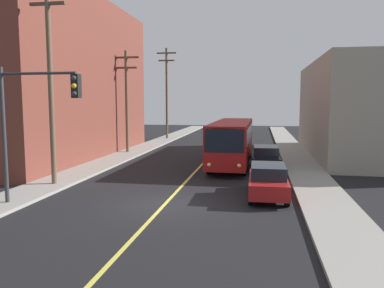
% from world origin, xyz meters
% --- Properties ---
extents(ground_plane, '(120.00, 120.00, 0.00)m').
position_xyz_m(ground_plane, '(0.00, 0.00, 0.00)').
color(ground_plane, black).
extents(sidewalk_left, '(2.50, 90.00, 0.15)m').
position_xyz_m(sidewalk_left, '(-7.25, 10.00, 0.07)').
color(sidewalk_left, gray).
rests_on(sidewalk_left, ground).
extents(sidewalk_right, '(2.50, 90.00, 0.15)m').
position_xyz_m(sidewalk_right, '(7.25, 10.00, 0.07)').
color(sidewalk_right, gray).
rests_on(sidewalk_right, ground).
extents(lane_stripe_center, '(0.16, 60.00, 0.01)m').
position_xyz_m(lane_stripe_center, '(0.00, 15.00, 0.01)').
color(lane_stripe_center, '#D8CC4C').
rests_on(lane_stripe_center, ground).
extents(building_left_brick, '(10.00, 22.22, 13.13)m').
position_xyz_m(building_left_brick, '(-13.49, 13.58, 6.57)').
color(building_left_brick, brown).
rests_on(building_left_brick, ground).
extents(city_bus, '(2.67, 12.18, 3.20)m').
position_xyz_m(city_bus, '(2.20, 11.97, 1.82)').
color(city_bus, maroon).
rests_on(city_bus, ground).
extents(parked_car_red, '(1.86, 4.42, 1.62)m').
position_xyz_m(parked_car_red, '(4.63, 2.18, 0.84)').
color(parked_car_red, maroon).
rests_on(parked_car_red, ground).
extents(parked_car_black, '(1.93, 4.45, 1.62)m').
position_xyz_m(parked_car_black, '(4.63, 10.17, 0.84)').
color(parked_car_black, black).
rests_on(parked_car_black, ground).
extents(utility_pole_near, '(2.40, 0.28, 11.15)m').
position_xyz_m(utility_pole_near, '(-6.97, 2.75, 6.24)').
color(utility_pole_near, brown).
rests_on(utility_pole_near, sidewalk_left).
extents(utility_pole_mid, '(2.40, 0.28, 9.02)m').
position_xyz_m(utility_pole_mid, '(-7.62, 16.59, 5.14)').
color(utility_pole_mid, brown).
rests_on(utility_pole_mid, sidewalk_left).
extents(utility_pole_far, '(2.40, 0.28, 11.06)m').
position_xyz_m(utility_pole_far, '(-7.22, 30.08, 6.20)').
color(utility_pole_far, brown).
rests_on(utility_pole_far, sidewalk_left).
extents(traffic_signal_left_corner, '(3.75, 0.48, 6.00)m').
position_xyz_m(traffic_signal_left_corner, '(-5.41, -1.32, 4.30)').
color(traffic_signal_left_corner, '#2D2D33').
rests_on(traffic_signal_left_corner, sidewalk_left).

